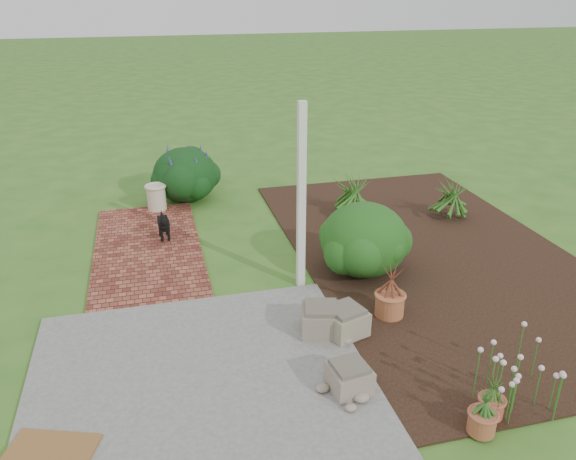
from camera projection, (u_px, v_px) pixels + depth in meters
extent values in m
plane|color=#326820|center=(281.00, 291.00, 7.52)|extent=(80.00, 80.00, 0.00)
cube|color=#626260|center=(202.00, 389.00, 5.68)|extent=(3.50, 3.50, 0.04)
cube|color=#5C251D|center=(148.00, 248.00, 8.68)|extent=(1.60, 3.50, 0.04)
cube|color=black|center=(433.00, 253.00, 8.52)|extent=(4.00, 7.00, 0.03)
cube|color=white|center=(301.00, 199.00, 7.17)|extent=(0.10, 0.10, 2.50)
cube|color=gray|center=(349.00, 378.00, 5.60)|extent=(0.44, 0.44, 0.26)
cube|color=#78735A|center=(345.00, 322.00, 6.51)|extent=(0.54, 0.54, 0.29)
cube|color=#726356|center=(321.00, 320.00, 6.53)|extent=(0.54, 0.54, 0.29)
cube|color=brown|center=(50.00, 452.00, 4.88)|extent=(0.89, 0.72, 0.02)
cube|color=black|center=(163.00, 224.00, 8.88)|extent=(0.18, 0.36, 0.15)
cylinder|color=black|center=(162.00, 236.00, 8.82)|extent=(0.04, 0.04, 0.17)
cylinder|color=black|center=(169.00, 236.00, 8.86)|extent=(0.04, 0.04, 0.17)
cylinder|color=black|center=(160.00, 230.00, 9.04)|extent=(0.04, 0.04, 0.17)
cylinder|color=black|center=(167.00, 230.00, 9.07)|extent=(0.04, 0.04, 0.17)
sphere|color=black|center=(164.00, 221.00, 8.65)|extent=(0.14, 0.14, 0.14)
cone|color=black|center=(161.00, 213.00, 9.00)|extent=(0.07, 0.11, 0.13)
cylinder|color=beige|center=(156.00, 198.00, 10.03)|extent=(0.43, 0.43, 0.44)
ellipsoid|color=#193A0B|center=(364.00, 238.00, 7.78)|extent=(1.62, 1.62, 1.04)
cylinder|color=#A75F38|center=(390.00, 304.00, 6.88)|extent=(0.43, 0.43, 0.29)
cylinder|color=#AE4A3B|center=(491.00, 407.00, 5.29)|extent=(0.26, 0.26, 0.20)
cylinder|color=#A05336|center=(482.00, 422.00, 5.09)|extent=(0.31, 0.31, 0.21)
ellipsoid|color=black|center=(185.00, 173.00, 10.49)|extent=(1.32, 1.32, 1.02)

